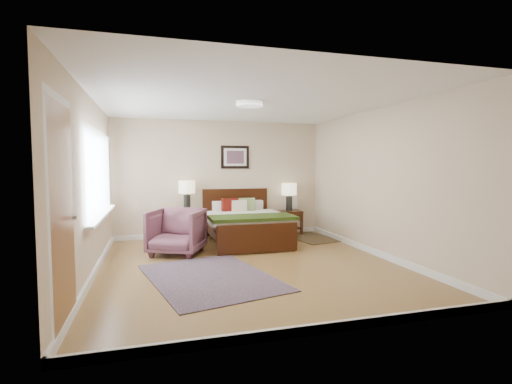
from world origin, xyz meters
TOP-DOWN VIEW (x-y plane):
  - floor at (0.00, 0.00)m, footprint 5.00×5.00m
  - back_wall at (0.00, 2.50)m, footprint 4.50×0.04m
  - front_wall at (0.00, -2.50)m, footprint 4.50×0.04m
  - left_wall at (-2.25, 0.00)m, footprint 0.04×5.00m
  - right_wall at (2.25, 0.00)m, footprint 0.04×5.00m
  - ceiling at (0.00, 0.00)m, footprint 4.50×5.00m
  - window at (-2.20, 0.70)m, footprint 0.11×2.72m
  - door at (-2.23, -1.75)m, footprint 0.06×1.00m
  - ceil_fixture at (0.00, 0.00)m, footprint 0.44×0.44m
  - bed at (0.32, 1.58)m, footprint 1.56×1.87m
  - wall_art at (0.32, 2.47)m, footprint 0.62×0.05m
  - nightstand_left at (-0.74, 2.25)m, footprint 0.51×0.46m
  - nightstand_right at (1.51, 2.26)m, footprint 0.53×0.40m
  - lamp_left at (-0.74, 2.27)m, footprint 0.34×0.34m
  - lamp_right at (1.51, 2.27)m, footprint 0.34×0.34m
  - armchair at (-1.04, 1.00)m, footprint 1.13×1.14m
  - rug_persian at (-0.69, -0.51)m, footprint 1.96×2.43m
  - rug_navy at (1.80, 1.68)m, footprint 1.00×1.32m

SIDE VIEW (x-z plane):
  - floor at x=0.00m, z-range 0.00..0.00m
  - rug_persian at x=-0.69m, z-range 0.00..0.01m
  - rug_navy at x=1.80m, z-range 0.00..0.01m
  - nightstand_right at x=1.51m, z-range 0.07..0.60m
  - armchair at x=-1.04m, z-range 0.00..0.79m
  - bed at x=0.32m, z-range -0.04..0.97m
  - nightstand_left at x=-0.74m, z-range 0.18..0.79m
  - lamp_right at x=1.51m, z-range 0.65..1.26m
  - lamp_left at x=-0.74m, z-range 0.73..1.34m
  - door at x=-2.23m, z-range -0.02..2.16m
  - back_wall at x=0.00m, z-range 0.00..2.50m
  - front_wall at x=0.00m, z-range 0.00..2.50m
  - left_wall at x=-2.25m, z-range 0.00..2.50m
  - right_wall at x=2.25m, z-range 0.00..2.50m
  - window at x=-2.20m, z-range 0.72..2.04m
  - wall_art at x=0.32m, z-range 1.47..1.97m
  - ceil_fixture at x=0.00m, z-range 2.43..2.50m
  - ceiling at x=0.00m, z-range 2.49..2.51m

